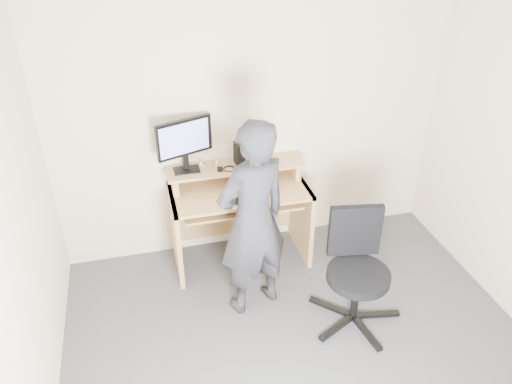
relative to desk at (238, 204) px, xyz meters
name	(u,v)px	position (x,y,z in m)	size (l,w,h in m)	color
ground	(314,378)	(0.20, -1.53, -0.55)	(3.50, 3.50, 0.00)	#505055
back_wall	(253,120)	(0.20, 0.22, 0.70)	(3.50, 0.02, 2.50)	beige
ceiling	(347,10)	(0.20, -1.53, 1.95)	(3.50, 3.50, 0.02)	white
desk	(238,204)	(0.00, 0.00, 0.00)	(1.20, 0.60, 0.91)	tan
monitor	(184,141)	(-0.42, 0.07, 0.64)	(0.48, 0.20, 0.47)	black
external_drive	(239,154)	(0.04, 0.08, 0.46)	(0.07, 0.13, 0.20)	black
travel_mug	(259,155)	(0.22, 0.06, 0.44)	(0.07, 0.07, 0.16)	silver
smartphone	(262,162)	(0.24, 0.06, 0.37)	(0.07, 0.13, 0.01)	black
charger	(220,169)	(-0.15, 0.00, 0.38)	(0.04, 0.04, 0.04)	black
headphones	(209,163)	(-0.22, 0.16, 0.37)	(0.16, 0.16, 0.02)	silver
keyboard	(249,202)	(0.06, -0.17, 0.12)	(0.46, 0.18, 0.03)	black
mouse	(273,189)	(0.27, -0.18, 0.22)	(0.10, 0.06, 0.04)	black
office_chair	(357,265)	(0.71, -1.00, -0.04)	(0.73, 0.72, 0.92)	black
person	(253,221)	(-0.03, -0.68, 0.28)	(0.60, 0.40, 1.65)	black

